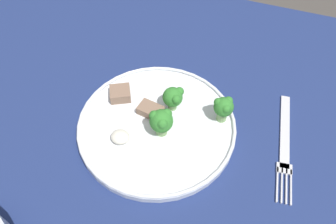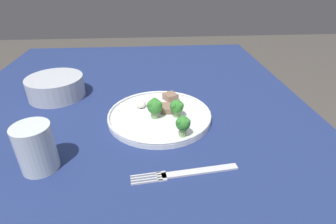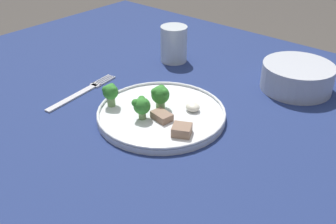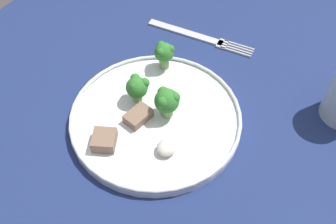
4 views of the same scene
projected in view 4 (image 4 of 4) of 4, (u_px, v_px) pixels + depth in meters
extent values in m
cube|color=navy|center=(202.00, 142.00, 0.61)|extent=(1.39, 1.00, 0.03)
cylinder|color=brown|center=(173.00, 23.00, 1.39)|extent=(0.06, 0.06, 0.74)
cylinder|color=white|center=(156.00, 119.00, 0.61)|extent=(0.27, 0.27, 0.01)
torus|color=white|center=(156.00, 115.00, 0.60)|extent=(0.27, 0.27, 0.01)
cube|color=silver|center=(185.00, 33.00, 0.75)|extent=(0.03, 0.15, 0.00)
cube|color=silver|center=(222.00, 44.00, 0.73)|extent=(0.03, 0.02, 0.00)
cube|color=silver|center=(235.00, 52.00, 0.71)|extent=(0.01, 0.06, 0.00)
cube|color=silver|center=(237.00, 50.00, 0.72)|extent=(0.01, 0.06, 0.00)
cube|color=silver|center=(238.00, 48.00, 0.72)|extent=(0.01, 0.06, 0.00)
cube|color=silver|center=(239.00, 45.00, 0.72)|extent=(0.01, 0.06, 0.00)
cylinder|color=#7FA866|center=(167.00, 110.00, 0.60)|extent=(0.02, 0.02, 0.02)
sphere|color=#337F2D|center=(167.00, 101.00, 0.58)|extent=(0.04, 0.04, 0.04)
sphere|color=#337F2D|center=(163.00, 102.00, 0.57)|extent=(0.02, 0.02, 0.02)
sphere|color=#337F2D|center=(175.00, 97.00, 0.58)|extent=(0.02, 0.02, 0.02)
sphere|color=#337F2D|center=(163.00, 92.00, 0.58)|extent=(0.02, 0.02, 0.02)
cylinder|color=#7FA866|center=(139.00, 95.00, 0.62)|extent=(0.01, 0.01, 0.02)
sphere|color=#337F2D|center=(138.00, 86.00, 0.61)|extent=(0.03, 0.03, 0.03)
sphere|color=#337F2D|center=(134.00, 87.00, 0.59)|extent=(0.02, 0.02, 0.02)
sphere|color=#337F2D|center=(145.00, 83.00, 0.60)|extent=(0.02, 0.02, 0.02)
sphere|color=#337F2D|center=(135.00, 78.00, 0.61)|extent=(0.02, 0.02, 0.02)
cylinder|color=#7FA866|center=(164.00, 62.00, 0.67)|extent=(0.02, 0.02, 0.02)
sphere|color=#337F2D|center=(164.00, 52.00, 0.65)|extent=(0.03, 0.03, 0.03)
sphere|color=#337F2D|center=(161.00, 53.00, 0.64)|extent=(0.01, 0.01, 0.01)
sphere|color=#337F2D|center=(170.00, 49.00, 0.64)|extent=(0.01, 0.01, 0.01)
sphere|color=#337F2D|center=(161.00, 45.00, 0.65)|extent=(0.01, 0.01, 0.01)
cube|color=#846651|center=(104.00, 140.00, 0.57)|extent=(0.05, 0.05, 0.02)
cube|color=#846651|center=(138.00, 116.00, 0.60)|extent=(0.05, 0.03, 0.01)
ellipsoid|color=silver|center=(167.00, 147.00, 0.56)|extent=(0.03, 0.03, 0.02)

